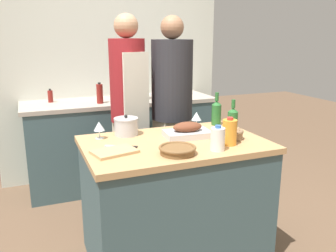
{
  "coord_description": "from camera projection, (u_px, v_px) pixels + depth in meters",
  "views": [
    {
      "loc": [
        -0.9,
        -2.13,
        1.58
      ],
      "look_at": [
        0.0,
        0.12,
        0.95
      ],
      "focal_mm": 38.0,
      "sensor_mm": 36.0,
      "label": 1
    }
  ],
  "objects": [
    {
      "name": "kitchen_island",
      "position": [
        174.0,
        200.0,
        2.53
      ],
      "size": [
        1.23,
        0.8,
        0.87
      ],
      "color": "#3D565B",
      "rests_on": "ground_plane"
    },
    {
      "name": "back_counter",
      "position": [
        122.0,
        142.0,
        3.83
      ],
      "size": [
        1.98,
        0.6,
        0.92
      ],
      "color": "#3D565B",
      "rests_on": "ground_plane"
    },
    {
      "name": "back_wall",
      "position": [
        112.0,
        63.0,
        3.94
      ],
      "size": [
        2.48,
        0.1,
        2.55
      ],
      "color": "silver",
      "rests_on": "ground_plane"
    },
    {
      "name": "roasting_pan",
      "position": [
        187.0,
        131.0,
        2.51
      ],
      "size": [
        0.34,
        0.23,
        0.11
      ],
      "color": "#BCBCC1",
      "rests_on": "kitchen_island"
    },
    {
      "name": "wicker_basket",
      "position": [
        177.0,
        150.0,
        2.16
      ],
      "size": [
        0.23,
        0.23,
        0.05
      ],
      "color": "brown",
      "rests_on": "kitchen_island"
    },
    {
      "name": "cutting_board",
      "position": [
        114.0,
        152.0,
        2.18
      ],
      "size": [
        0.3,
        0.23,
        0.02
      ],
      "color": "tan",
      "rests_on": "kitchen_island"
    },
    {
      "name": "stock_pot",
      "position": [
        126.0,
        126.0,
        2.56
      ],
      "size": [
        0.17,
        0.17,
        0.15
      ],
      "color": "#B7B7BC",
      "rests_on": "kitchen_island"
    },
    {
      "name": "mixing_bowl",
      "position": [
        233.0,
        134.0,
        2.46
      ],
      "size": [
        0.14,
        0.14,
        0.07
      ],
      "color": "#846647",
      "rests_on": "kitchen_island"
    },
    {
      "name": "juice_jug",
      "position": [
        230.0,
        132.0,
        2.33
      ],
      "size": [
        0.1,
        0.1,
        0.19
      ],
      "color": "orange",
      "rests_on": "kitchen_island"
    },
    {
      "name": "milk_jug",
      "position": [
        218.0,
        139.0,
        2.21
      ],
      "size": [
        0.09,
        0.09,
        0.16
      ],
      "color": "white",
      "rests_on": "kitchen_island"
    },
    {
      "name": "wine_bottle_green",
      "position": [
        216.0,
        112.0,
        2.84
      ],
      "size": [
        0.08,
        0.08,
        0.26
      ],
      "color": "#28662D",
      "rests_on": "kitchen_island"
    },
    {
      "name": "wine_bottle_dark",
      "position": [
        233.0,
        119.0,
        2.65
      ],
      "size": [
        0.08,
        0.08,
        0.24
      ],
      "color": "#28662D",
      "rests_on": "kitchen_island"
    },
    {
      "name": "wine_glass_left",
      "position": [
        196.0,
        117.0,
        2.74
      ],
      "size": [
        0.08,
        0.08,
        0.13
      ],
      "color": "silver",
      "rests_on": "kitchen_island"
    },
    {
      "name": "wine_glass_right",
      "position": [
        99.0,
        127.0,
        2.46
      ],
      "size": [
        0.08,
        0.08,
        0.12
      ],
      "color": "silver",
      "rests_on": "kitchen_island"
    },
    {
      "name": "knife_chef",
      "position": [
        122.0,
        147.0,
        2.3
      ],
      "size": [
        0.2,
        0.13,
        0.01
      ],
      "color": "#B7B7BC",
      "rests_on": "kitchen_island"
    },
    {
      "name": "stand_mixer",
      "position": [
        137.0,
        87.0,
        3.66
      ],
      "size": [
        0.18,
        0.14,
        0.31
      ],
      "color": "#333842",
      "rests_on": "back_counter"
    },
    {
      "name": "condiment_bottle_tall",
      "position": [
        100.0,
        94.0,
        3.49
      ],
      "size": [
        0.06,
        0.06,
        0.21
      ],
      "color": "maroon",
      "rests_on": "back_counter"
    },
    {
      "name": "condiment_bottle_short",
      "position": [
        50.0,
        96.0,
        3.55
      ],
      "size": [
        0.05,
        0.05,
        0.14
      ],
      "color": "maroon",
      "rests_on": "back_counter"
    },
    {
      "name": "person_cook_aproned",
      "position": [
        129.0,
        105.0,
        3.09
      ],
      "size": [
        0.31,
        0.33,
        1.75
      ],
      "rotation": [
        0.0,
        0.0,
        0.24
      ],
      "color": "beige",
      "rests_on": "ground_plane"
    },
    {
      "name": "person_cook_guest",
      "position": [
        172.0,
        105.0,
        3.2
      ],
      "size": [
        0.37,
        0.37,
        1.74
      ],
      "rotation": [
        0.0,
        0.0,
        0.23
      ],
      "color": "beige",
      "rests_on": "ground_plane"
    }
  ]
}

